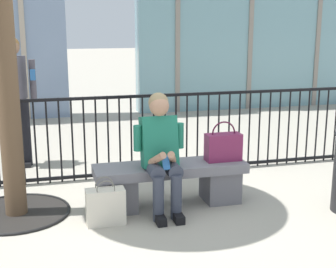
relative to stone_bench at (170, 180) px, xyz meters
The scene contains 7 objects.
ground_plane 0.27m from the stone_bench, ahead, with size 60.00×60.00×0.00m, color #A8A091.
stone_bench is the anchor object (origin of this frame).
seated_person_with_phone 0.42m from the stone_bench, 135.99° to the right, with size 0.52×0.66×1.21m.
handbag_on_bench 0.67m from the stone_bench, ahead, with size 0.38×0.17×0.43m.
shopping_bag 0.80m from the stone_bench, 156.08° to the right, with size 0.37×0.17×0.46m.
bystander_at_railing 2.58m from the stone_bench, 130.06° to the left, with size 0.55×0.42×1.71m.
plaza_railing 1.09m from the stone_bench, 90.00° to the left, with size 7.34×0.04×1.03m.
Camera 1 is at (-1.26, -4.66, 1.91)m, focal length 51.62 mm.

